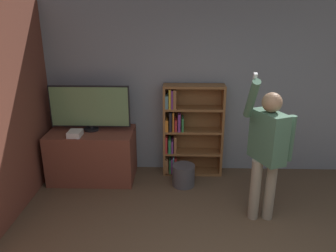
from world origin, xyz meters
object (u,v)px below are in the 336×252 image
Objects in this scene: person at (267,146)px; waste_bin at (184,175)px; game_console at (75,134)px; television at (90,108)px; bookshelf at (187,131)px.

waste_bin is (-0.95, 0.80, -0.82)m from person.
game_console is at bearing -131.41° from person.
television is 0.44m from game_console.
bookshelf is at bearing 7.02° from television.
game_console is at bearing -164.78° from bookshelf.
television reaches higher than bookshelf.
person reaches higher than game_console.
television is 0.82× the size of bookshelf.
waste_bin is at bearing -154.11° from person.
waste_bin is at bearing -96.77° from bookshelf.
person is 5.62× the size of waste_bin.
person is at bearing -40.07° from waste_bin.
television is 0.63× the size of person.
television is at bearing -172.98° from bookshelf.
game_console is 2.64m from person.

